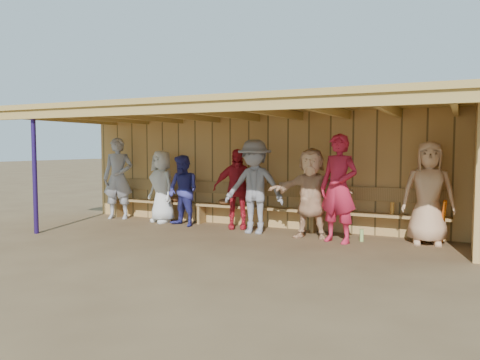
# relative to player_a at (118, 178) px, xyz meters

# --- Properties ---
(ground) EXTENTS (90.00, 90.00, 0.00)m
(ground) POSITION_rel_player_a_xyz_m (3.41, -0.81, -0.96)
(ground) COLOR brown
(ground) RESTS_ON ground
(player_a) EXTENTS (0.82, 0.68, 1.92)m
(player_a) POSITION_rel_player_a_xyz_m (0.00, 0.00, 0.00)
(player_a) COLOR #9D9DA5
(player_a) RESTS_ON ground
(player_b) EXTENTS (0.93, 0.78, 1.62)m
(player_b) POSITION_rel_player_a_xyz_m (1.24, 0.00, -0.15)
(player_b) COLOR silver
(player_b) RESTS_ON ground
(player_c) EXTENTS (0.86, 0.75, 1.52)m
(player_c) POSITION_rel_player_a_xyz_m (1.94, -0.22, -0.20)
(player_c) COLOR navy
(player_c) RESTS_ON ground
(player_d) EXTENTS (1.05, 0.76, 1.66)m
(player_d) POSITION_rel_player_a_xyz_m (3.11, 0.00, -0.13)
(player_d) COLOR red
(player_d) RESTS_ON ground
(player_e) EXTENTS (1.25, 0.80, 1.84)m
(player_e) POSITION_rel_player_a_xyz_m (3.66, -0.34, -0.04)
(player_e) COLOR gray
(player_e) RESTS_ON ground
(player_f) EXTENTS (1.60, 0.63, 1.68)m
(player_f) POSITION_rel_player_a_xyz_m (4.81, -0.35, -0.12)
(player_f) COLOR #E2AC7F
(player_f) RESTS_ON ground
(player_g) EXTENTS (0.80, 0.64, 1.93)m
(player_g) POSITION_rel_player_a_xyz_m (5.37, -0.51, 0.01)
(player_g) COLOR #BC1E39
(player_g) RESTS_ON ground
(player_h) EXTENTS (0.94, 0.67, 1.80)m
(player_h) POSITION_rel_player_a_xyz_m (6.81, 0.00, -0.06)
(player_h) COLOR tan
(player_h) RESTS_ON ground
(dugout_structure) EXTENTS (8.80, 3.20, 2.50)m
(dugout_structure) POSITION_rel_player_a_xyz_m (3.79, -0.12, 0.73)
(dugout_structure) COLOR tan
(dugout_structure) RESTS_ON ground
(bench) EXTENTS (7.60, 0.34, 0.93)m
(bench) POSITION_rel_player_a_xyz_m (3.41, 0.31, -0.43)
(bench) COLOR #A17B45
(bench) RESTS_ON ground
(dugout_equipment) EXTENTS (5.82, 0.62, 0.80)m
(dugout_equipment) POSITION_rel_player_a_xyz_m (2.79, 0.18, -0.47)
(dugout_equipment) COLOR orange
(dugout_equipment) RESTS_ON ground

